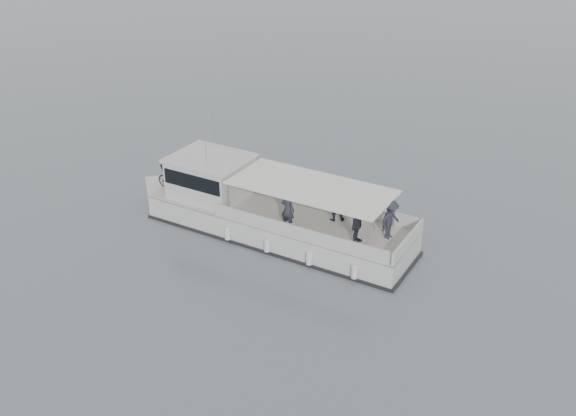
% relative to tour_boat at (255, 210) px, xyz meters
% --- Properties ---
extents(ground, '(1400.00, 1400.00, 0.00)m').
position_rel_tour_boat_xyz_m(ground, '(-4.63, 1.79, -1.04)').
color(ground, slate).
rests_on(ground, ground).
extents(tour_boat, '(15.29, 5.65, 6.36)m').
position_rel_tour_boat_xyz_m(tour_boat, '(0.00, 0.00, 0.00)').
color(tour_boat, silver).
rests_on(tour_boat, ground).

